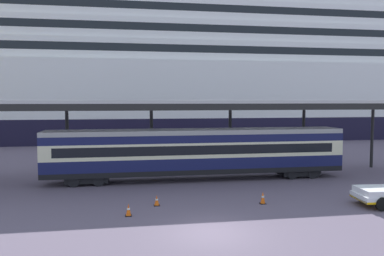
% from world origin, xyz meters
% --- Properties ---
extents(ground_plane, '(400.00, 400.00, 0.00)m').
position_xyz_m(ground_plane, '(0.00, 0.00, 0.00)').
color(ground_plane, '#5F5266').
extents(cruise_ship, '(140.46, 24.07, 33.07)m').
position_xyz_m(cruise_ship, '(-1.83, 49.51, 11.66)').
color(cruise_ship, black).
rests_on(cruise_ship, ground).
extents(platform_canopy, '(42.12, 5.49, 6.45)m').
position_xyz_m(platform_canopy, '(1.45, 12.62, 6.15)').
color(platform_canopy, '#B3B3B3').
rests_on(platform_canopy, ground).
extents(train_carriage, '(23.87, 2.81, 4.11)m').
position_xyz_m(train_carriage, '(1.45, 12.18, 2.31)').
color(train_carriage, black).
rests_on(train_carriage, ground).
extents(traffic_cone_near, '(0.36, 0.36, 0.79)m').
position_xyz_m(traffic_cone_near, '(4.26, 4.55, 0.39)').
color(traffic_cone_near, black).
rests_on(traffic_cone_near, ground).
extents(traffic_cone_mid, '(0.36, 0.36, 0.66)m').
position_xyz_m(traffic_cone_mid, '(-2.30, 5.22, 0.32)').
color(traffic_cone_mid, black).
rests_on(traffic_cone_mid, ground).
extents(traffic_cone_far, '(0.36, 0.36, 0.70)m').
position_xyz_m(traffic_cone_far, '(-4.00, 3.41, 0.35)').
color(traffic_cone_far, black).
rests_on(traffic_cone_far, ground).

